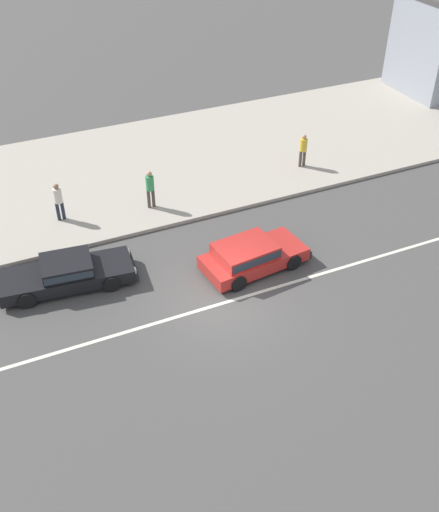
% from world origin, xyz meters
% --- Properties ---
extents(ground_plane, '(160.00, 160.00, 0.00)m').
position_xyz_m(ground_plane, '(0.00, 0.00, 0.00)').
color(ground_plane, '#4C4947').
extents(lane_centre_stripe, '(50.40, 0.14, 0.01)m').
position_xyz_m(lane_centre_stripe, '(0.00, 0.00, 0.00)').
color(lane_centre_stripe, silver).
rests_on(lane_centre_stripe, ground).
extents(kerb_strip, '(68.00, 10.00, 0.15)m').
position_xyz_m(kerb_strip, '(0.00, 10.08, 0.07)').
color(kerb_strip, '#ADA393').
rests_on(kerb_strip, ground).
extents(hatchback_red_0, '(4.07, 2.16, 1.10)m').
position_xyz_m(hatchback_red_0, '(1.70, 1.37, 0.59)').
color(hatchback_red_0, red).
rests_on(hatchback_red_0, ground).
extents(sedan_black_1, '(4.84, 2.15, 1.06)m').
position_xyz_m(sedan_black_1, '(-4.57, 3.14, 0.53)').
color(sedan_black_1, black).
rests_on(sedan_black_1, ground).
extents(pedestrian_near_clock, '(0.34, 0.34, 1.68)m').
position_xyz_m(pedestrian_near_clock, '(-0.30, 6.62, 1.13)').
color(pedestrian_near_clock, '#4C4238').
rests_on(pedestrian_near_clock, kerb_strip).
extents(pedestrian_mid_kerb, '(0.34, 0.34, 1.59)m').
position_xyz_m(pedestrian_mid_kerb, '(7.25, 7.15, 1.07)').
color(pedestrian_mid_kerb, '#4C4238').
rests_on(pedestrian_mid_kerb, kerb_strip).
extents(pedestrian_by_shop, '(0.34, 0.34, 1.64)m').
position_xyz_m(pedestrian_by_shop, '(-3.93, 7.21, 1.10)').
color(pedestrian_by_shop, '#232838').
rests_on(pedestrian_by_shop, kerb_strip).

